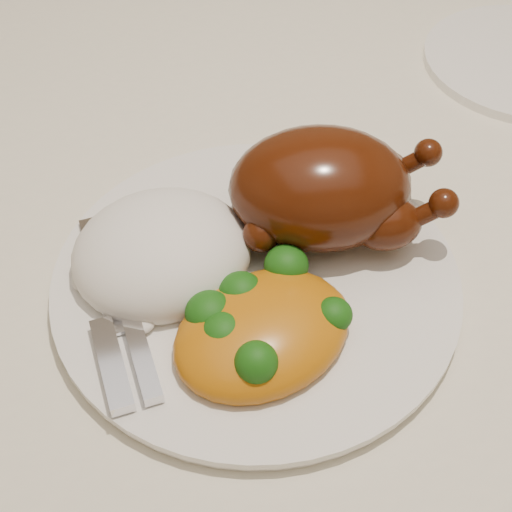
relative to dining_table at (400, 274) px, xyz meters
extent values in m
cube|color=brown|center=(0.00, 0.00, 0.07)|extent=(1.60, 0.90, 0.04)
cube|color=beige|center=(0.00, 0.00, 0.10)|extent=(1.72, 1.02, 0.01)
cylinder|color=white|center=(-0.15, -0.07, 0.11)|extent=(0.34, 0.34, 0.01)
ellipsoid|color=#451607|center=(-0.10, -0.03, 0.15)|extent=(0.15, 0.12, 0.08)
ellipsoid|color=#451607|center=(-0.11, -0.04, 0.17)|extent=(0.07, 0.06, 0.03)
ellipsoid|color=#451607|center=(-0.06, -0.07, 0.14)|extent=(0.05, 0.04, 0.04)
sphere|color=#451607|center=(-0.02, -0.07, 0.16)|extent=(0.02, 0.02, 0.02)
ellipsoid|color=#451607|center=(-0.05, -0.01, 0.14)|extent=(0.05, 0.04, 0.04)
sphere|color=#451607|center=(-0.01, -0.02, 0.16)|extent=(0.02, 0.02, 0.02)
sphere|color=#451607|center=(-0.14, -0.05, 0.14)|extent=(0.03, 0.03, 0.03)
sphere|color=#451607|center=(-0.13, 0.01, 0.14)|extent=(0.03, 0.03, 0.03)
ellipsoid|color=white|center=(-0.21, -0.04, 0.13)|extent=(0.14, 0.13, 0.07)
ellipsoid|color=orange|center=(-0.16, -0.12, 0.12)|extent=(0.15, 0.13, 0.04)
ellipsoid|color=orange|center=(-0.13, -0.11, 0.12)|extent=(0.06, 0.05, 0.03)
ellipsoid|color=#11430B|center=(-0.13, -0.08, 0.13)|extent=(0.03, 0.03, 0.03)
ellipsoid|color=#11430B|center=(-0.11, -0.13, 0.13)|extent=(0.02, 0.02, 0.02)
ellipsoid|color=#11430B|center=(-0.19, -0.12, 0.13)|extent=(0.03, 0.03, 0.03)
ellipsoid|color=#11430B|center=(-0.17, -0.15, 0.14)|extent=(0.03, 0.03, 0.03)
ellipsoid|color=#11430B|center=(-0.17, -0.09, 0.13)|extent=(0.03, 0.03, 0.03)
ellipsoid|color=#11430B|center=(-0.19, -0.11, 0.13)|extent=(0.03, 0.03, 0.03)
cube|color=silver|center=(-0.26, -0.04, 0.12)|extent=(0.03, 0.11, 0.00)
cube|color=silver|center=(-0.26, -0.12, 0.12)|extent=(0.02, 0.07, 0.01)
cube|color=silver|center=(-0.24, -0.12, 0.12)|extent=(0.02, 0.08, 0.01)
cube|color=silver|center=(-0.24, -0.04, 0.12)|extent=(0.02, 0.08, 0.00)
camera|label=1|loc=(-0.22, -0.39, 0.50)|focal=50.00mm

